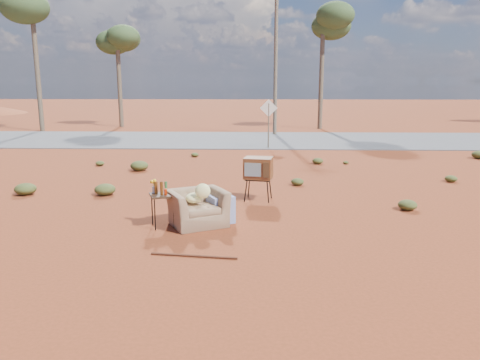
{
  "coord_description": "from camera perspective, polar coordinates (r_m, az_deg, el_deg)",
  "views": [
    {
      "loc": [
        0.92,
        -8.92,
        2.96
      ],
      "look_at": [
        0.58,
        1.29,
        0.8
      ],
      "focal_mm": 35.0,
      "sensor_mm": 36.0,
      "label": 1
    }
  ],
  "objects": [
    {
      "name": "ground",
      "position": [
        9.45,
        -3.8,
        -6.35
      ],
      "size": [
        140.0,
        140.0,
        0.0
      ],
      "primitive_type": "plane",
      "color": "maroon",
      "rests_on": "ground"
    },
    {
      "name": "tv_unit",
      "position": [
        11.73,
        2.25,
        1.39
      ],
      "size": [
        0.76,
        0.66,
        1.1
      ],
      "rotation": [
        0.0,
        0.0,
        -0.17
      ],
      "color": "black",
      "rests_on": "ground"
    },
    {
      "name": "road_sign",
      "position": [
        20.98,
        3.51,
        7.94
      ],
      "size": [
        0.78,
        0.06,
        2.19
      ],
      "color": "brown",
      "rests_on": "ground"
    },
    {
      "name": "eucalyptus_near_left",
      "position": [
        32.28,
        -14.73,
        15.99
      ],
      "size": [
        3.2,
        3.2,
        6.6
      ],
      "color": "brown",
      "rests_on": "ground"
    },
    {
      "name": "utility_pole_center",
      "position": [
        26.47,
        4.37,
        14.48
      ],
      "size": [
        1.4,
        0.2,
        8.0
      ],
      "color": "brown",
      "rests_on": "ground"
    },
    {
      "name": "side_table",
      "position": [
        9.74,
        -9.68,
        -1.56
      ],
      "size": [
        0.62,
        0.62,
        0.98
      ],
      "rotation": [
        0.0,
        0.0,
        0.36
      ],
      "color": "#352013",
      "rests_on": "ground"
    },
    {
      "name": "eucalyptus_center",
      "position": [
        30.4,
        10.12,
        18.32
      ],
      "size": [
        3.2,
        3.2,
        7.6
      ],
      "color": "brown",
      "rests_on": "ground"
    },
    {
      "name": "rusty_bar",
      "position": [
        8.18,
        -5.66,
        -9.19
      ],
      "size": [
        1.52,
        0.22,
        0.04
      ],
      "primitive_type": "cylinder",
      "rotation": [
        0.0,
        1.57,
        -0.12
      ],
      "color": "#532516",
      "rests_on": "ground"
    },
    {
      "name": "scrub_patch",
      "position": [
        13.74,
        -5.43,
        0.04
      ],
      "size": [
        17.49,
        8.07,
        0.33
      ],
      "color": "#424A20",
      "rests_on": "ground"
    },
    {
      "name": "highway",
      "position": [
        24.12,
        -0.3,
        4.94
      ],
      "size": [
        140.0,
        7.0,
        0.04
      ],
      "primitive_type": "cube",
      "color": "#565659",
      "rests_on": "ground"
    },
    {
      "name": "armchair",
      "position": [
        9.86,
        -4.71,
        -2.78
      ],
      "size": [
        1.47,
        1.35,
        0.99
      ],
      "rotation": [
        0.0,
        0.0,
        0.47
      ],
      "color": "#816146",
      "rests_on": "ground"
    },
    {
      "name": "eucalyptus_left",
      "position": [
        31.02,
        -24.02,
        18.29
      ],
      "size": [
        3.2,
        3.2,
        8.1
      ],
      "color": "brown",
      "rests_on": "ground"
    }
  ]
}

